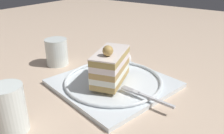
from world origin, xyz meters
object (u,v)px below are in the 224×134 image
Objects in this scene: whipped_cream_dollop at (124,58)px; drink_glass_near at (10,111)px; dessert_plate at (112,82)px; fork at (145,96)px; cake_slice at (112,66)px; drink_glass_far at (57,53)px.

drink_glass_near is at bearing -94.13° from whipped_cream_dollop.
dessert_plate is at bearing 79.20° from drink_glass_near.
whipped_cream_dollop is 0.43× the size of drink_glass_near.
fork is (0.10, -0.03, 0.01)m from dessert_plate.
whipped_cream_dollop is at bearing 85.87° from drink_glass_near.
whipped_cream_dollop is at bearing 106.13° from cake_slice.
fork is at bearing -42.94° from whipped_cream_dollop.
cake_slice reaches higher than whipped_cream_dollop.
whipped_cream_dollop is at bearing 22.79° from drink_glass_far.
cake_slice is 1.05× the size of fork.
dessert_plate is at bearing -76.22° from whipped_cream_dollop.
drink_glass_far is (-0.31, 0.04, 0.01)m from fork.
dessert_plate is 0.09m from whipped_cream_dollop.
drink_glass_far is at bearing -157.21° from whipped_cream_dollop.
dessert_plate is 3.36× the size of drink_glass_near.
whipped_cream_dollop is at bearing 137.06° from fork.
cake_slice reaches higher than dessert_plate.
dessert_plate is at bearing -3.21° from drink_glass_far.
drink_glass_far reaches higher than whipped_cream_dollop.
dessert_plate is 0.24m from drink_glass_near.
whipped_cream_dollop is (-0.02, 0.09, 0.03)m from dessert_plate.
dessert_plate is 2.36× the size of fork.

